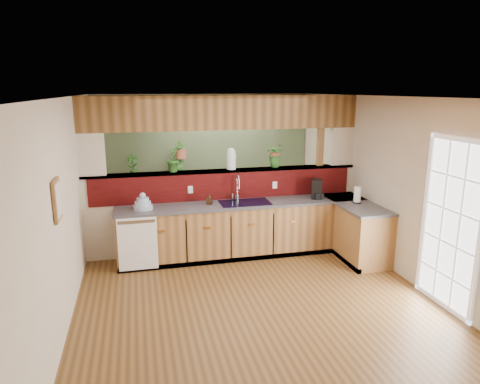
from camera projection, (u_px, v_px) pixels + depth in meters
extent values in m
cube|color=brown|center=(245.00, 280.00, 6.19)|extent=(4.60, 7.00, 0.01)
cube|color=brown|center=(245.00, 97.00, 5.58)|extent=(4.60, 7.00, 0.01)
cube|color=beige|center=(205.00, 156.00, 9.19)|extent=(4.60, 0.02, 2.60)
cube|color=beige|center=(388.00, 327.00, 2.58)|extent=(4.60, 0.02, 2.60)
cube|color=beige|center=(67.00, 204.00, 5.36)|extent=(0.02, 7.00, 2.60)
cube|color=beige|center=(393.00, 185.00, 6.42)|extent=(0.02, 7.00, 2.60)
cube|color=beige|center=(225.00, 211.00, 7.31)|extent=(4.60, 0.15, 1.35)
cube|color=#3E0808|center=(226.00, 186.00, 7.13)|extent=(4.40, 0.02, 0.45)
cube|color=brown|center=(225.00, 171.00, 7.15)|extent=(4.60, 0.21, 0.04)
cube|color=brown|center=(224.00, 113.00, 6.92)|extent=(4.60, 0.15, 0.55)
cube|color=beige|center=(92.00, 156.00, 6.59)|extent=(0.40, 0.15, 0.70)
cube|color=beige|center=(341.00, 147.00, 7.55)|extent=(0.40, 0.15, 0.70)
cube|color=brown|center=(319.00, 170.00, 7.56)|extent=(0.10, 0.10, 2.60)
cube|color=brown|center=(225.00, 171.00, 7.15)|extent=(4.60, 0.21, 0.04)
cube|color=brown|center=(224.00, 113.00, 6.92)|extent=(4.60, 0.15, 0.55)
cube|color=#576E4B|center=(205.00, 156.00, 9.18)|extent=(4.55, 0.02, 2.55)
cube|color=brown|center=(245.00, 230.00, 7.07)|extent=(4.10, 0.60, 0.86)
cube|color=#414146|center=(245.00, 204.00, 6.97)|extent=(4.14, 0.64, 0.04)
cube|color=brown|center=(354.00, 230.00, 7.06)|extent=(0.60, 1.48, 0.86)
cube|color=#414146|center=(356.00, 204.00, 6.96)|extent=(0.64, 1.52, 0.04)
cube|color=brown|center=(342.00, 222.00, 7.47)|extent=(0.60, 0.60, 0.86)
cube|color=#414146|center=(343.00, 197.00, 7.37)|extent=(0.64, 0.64, 0.04)
cube|color=black|center=(249.00, 258.00, 6.91)|extent=(4.10, 0.06, 0.08)
cube|color=black|center=(338.00, 254.00, 7.09)|extent=(0.06, 1.48, 0.08)
cube|color=white|center=(138.00, 244.00, 6.37)|extent=(0.58, 0.02, 0.82)
cube|color=#B7B7B2|center=(136.00, 222.00, 6.28)|extent=(0.54, 0.01, 0.05)
cube|color=black|center=(245.00, 203.00, 6.97)|extent=(0.82, 0.50, 0.03)
cube|color=black|center=(234.00, 209.00, 6.94)|extent=(0.34, 0.40, 0.16)
cube|color=black|center=(256.00, 208.00, 7.03)|extent=(0.34, 0.40, 0.16)
cube|color=white|center=(450.00, 227.00, 5.24)|extent=(0.06, 1.02, 2.16)
cube|color=brown|center=(57.00, 200.00, 4.55)|extent=(0.03, 0.35, 0.45)
cube|color=silver|center=(58.00, 200.00, 4.56)|extent=(0.01, 0.27, 0.37)
cylinder|color=#B7B7B2|center=(237.00, 197.00, 7.12)|extent=(0.06, 0.06, 0.09)
cylinder|color=#B7B7B2|center=(237.00, 188.00, 7.08)|extent=(0.02, 0.02, 0.26)
torus|color=#B7B7B2|center=(238.00, 181.00, 6.99)|extent=(0.18, 0.09, 0.19)
cylinder|color=#B7B7B2|center=(239.00, 186.00, 6.93)|extent=(0.02, 0.02, 0.11)
cylinder|color=#B7B7B2|center=(232.00, 196.00, 7.10)|extent=(0.03, 0.03, 0.09)
cylinder|color=#9FB0CD|center=(143.00, 207.00, 6.58)|extent=(0.30, 0.30, 0.07)
cylinder|color=#9FB0CD|center=(143.00, 203.00, 6.56)|extent=(0.24, 0.24, 0.06)
cylinder|color=#9FB0CD|center=(143.00, 200.00, 6.55)|extent=(0.19, 0.19, 0.06)
sphere|color=#9FB0CD|center=(143.00, 196.00, 6.53)|extent=(0.09, 0.09, 0.09)
imported|color=#382214|center=(209.00, 199.00, 6.84)|extent=(0.11, 0.11, 0.18)
cube|color=black|center=(317.00, 189.00, 7.23)|extent=(0.17, 0.28, 0.32)
cube|color=black|center=(319.00, 196.00, 7.16)|extent=(0.15, 0.11, 0.11)
cylinder|color=silver|center=(318.00, 193.00, 7.18)|extent=(0.09, 0.09, 0.09)
cylinder|color=black|center=(357.00, 202.00, 6.94)|extent=(0.13, 0.13, 0.02)
cylinder|color=#B7B7B2|center=(357.00, 194.00, 6.91)|extent=(0.02, 0.02, 0.29)
cylinder|color=white|center=(357.00, 194.00, 6.91)|extent=(0.11, 0.11, 0.25)
cylinder|color=silver|center=(231.00, 161.00, 7.14)|extent=(0.16, 0.16, 0.27)
sphere|color=silver|center=(231.00, 152.00, 7.10)|extent=(0.14, 0.14, 0.14)
imported|color=#27581E|center=(174.00, 159.00, 6.90)|extent=(0.29, 0.26, 0.43)
imported|color=#27581E|center=(275.00, 157.00, 7.30)|extent=(0.22, 0.22, 0.35)
cylinder|color=brown|center=(180.00, 141.00, 6.86)|extent=(0.01, 0.01, 0.31)
cylinder|color=brown|center=(181.00, 154.00, 6.91)|extent=(0.17, 0.17, 0.14)
imported|color=#27581E|center=(180.00, 140.00, 6.86)|extent=(0.22, 0.17, 0.36)
cylinder|color=brown|center=(275.00, 141.00, 7.24)|extent=(0.01, 0.01, 0.41)
cylinder|color=brown|center=(275.00, 156.00, 7.30)|extent=(0.16, 0.16, 0.14)
imported|color=#27581E|center=(275.00, 144.00, 7.25)|extent=(0.39, 0.37, 0.35)
cube|color=black|center=(165.00, 197.00, 8.94)|extent=(1.50, 0.75, 0.96)
imported|color=#27581E|center=(133.00, 165.00, 8.63)|extent=(0.26, 0.20, 0.45)
imported|color=#27581E|center=(177.00, 162.00, 8.83)|extent=(0.36, 0.36, 0.51)
imported|color=#27581E|center=(253.00, 206.00, 8.68)|extent=(0.82, 0.75, 0.78)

